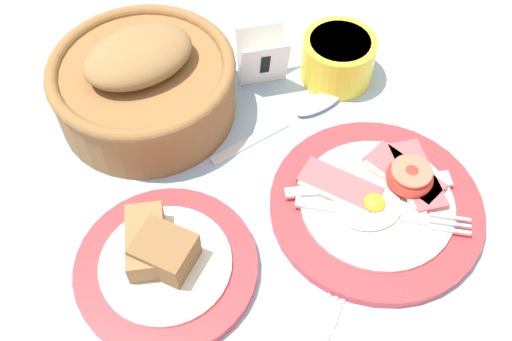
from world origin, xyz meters
TOP-DOWN VIEW (x-y plane):
  - ground_plane at (0.00, 0.00)m, footprint 3.00×3.00m
  - breakfast_plate at (0.06, 0.03)m, footprint 0.23×0.23m
  - bread_plate at (-0.18, 0.02)m, footprint 0.19×0.19m
  - sugar_cup at (0.09, 0.24)m, footprint 0.09×0.09m
  - bread_basket at (-0.16, 0.24)m, footprint 0.22×0.22m
  - number_card at (-0.01, 0.25)m, footprint 0.06×0.05m
  - teaspoon_by_saucer at (0.02, 0.18)m, footprint 0.19×0.08m

SIDE VIEW (x-z plane):
  - ground_plane at x=0.00m, z-range 0.00..0.00m
  - teaspoon_by_saucer at x=0.02m, z-range 0.00..0.01m
  - breakfast_plate at x=0.06m, z-range -0.01..0.03m
  - bread_plate at x=-0.18m, z-range -0.01..0.04m
  - sugar_cup at x=0.09m, z-range 0.00..0.06m
  - number_card at x=-0.01m, z-range 0.00..0.07m
  - bread_basket at x=-0.16m, z-range -0.01..0.10m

